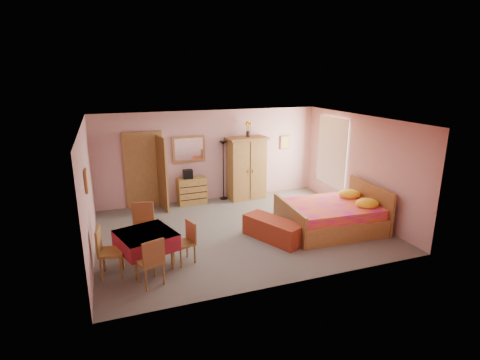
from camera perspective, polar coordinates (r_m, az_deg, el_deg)
name	(u,v)px	position (r m, az deg, el deg)	size (l,w,h in m)	color
floor	(240,230)	(8.97, 0.05, -7.64)	(6.50, 6.50, 0.00)	#69635C
ceiling	(240,120)	(8.28, 0.06, 9.09)	(6.50, 6.50, 0.00)	brown
wall_back	(211,156)	(10.84, -4.47, 3.72)	(6.50, 0.10, 2.60)	#C58F8F
wall_front	(291,215)	(6.35, 7.80, -5.31)	(6.50, 0.10, 2.60)	#C58F8F
wall_left	(88,192)	(8.07, -22.21, -1.75)	(0.10, 5.00, 2.60)	#C58F8F
wall_right	(359,166)	(10.08, 17.72, 2.05)	(0.10, 5.00, 2.60)	#C58F8F
doorway	(144,171)	(10.55, -14.38, 1.38)	(1.06, 0.12, 2.15)	#9E6B35
window	(332,151)	(10.97, 13.85, 4.24)	(0.08, 1.40, 1.95)	white
picture_left	(86,181)	(7.38, -22.43, -0.11)	(0.04, 0.32, 0.42)	orange
picture_back	(285,142)	(11.60, 6.85, 5.72)	(0.30, 0.04, 0.40)	#D8BF59
chest_of_drawers	(192,191)	(10.70, -7.34, -1.64)	(0.80, 0.40, 0.76)	#A77A38
wall_mirror	(189,149)	(10.61, -7.81, 4.73)	(0.93, 0.05, 0.73)	white
stereo	(188,174)	(10.53, -7.96, 0.89)	(0.27, 0.20, 0.25)	black
floor_lamp	(223,171)	(10.88, -2.55, 1.45)	(0.22, 0.22, 1.73)	black
wardrobe	(247,168)	(10.93, 1.01, 1.80)	(1.17, 0.60, 1.83)	olive
sunflower_vase	(248,129)	(10.79, 1.27, 7.78)	(0.18, 0.18, 0.44)	yellow
bed	(331,208)	(9.10, 13.64, -4.24)	(2.23, 1.76, 1.03)	#D11486
bench	(273,229)	(8.44, 5.06, -7.52)	(0.53, 1.42, 0.47)	maroon
dining_table	(147,250)	(7.45, -14.03, -10.28)	(0.97, 0.97, 0.71)	maroon
chair_south	(150,261)	(6.84, -13.61, -11.87)	(0.41, 0.41, 0.89)	olive
chair_north	(142,228)	(8.10, -14.65, -7.07)	(0.45, 0.45, 0.99)	#AA7539
chair_west	(111,251)	(7.31, -19.07, -10.26)	(0.43, 0.43, 0.94)	#A77838
chair_east	(184,243)	(7.45, -8.59, -9.47)	(0.37, 0.37, 0.83)	olive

